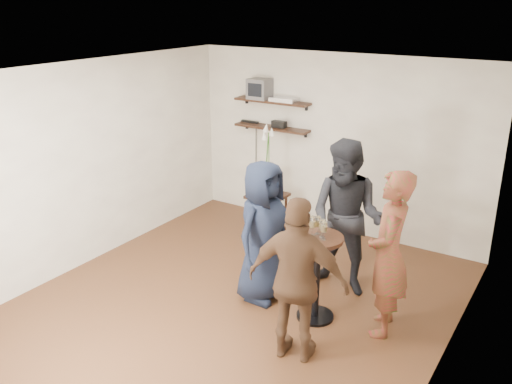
# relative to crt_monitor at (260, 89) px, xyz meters

# --- Properties ---
(room) EXTENTS (4.58, 5.08, 2.68)m
(room) POSITION_rel_crt_monitor_xyz_m (1.21, -2.38, -0.72)
(room) COLOR #492D17
(room) RESTS_ON ground
(shelf_upper) EXTENTS (1.20, 0.25, 0.04)m
(shelf_upper) POSITION_rel_crt_monitor_xyz_m (0.21, 0.00, -0.17)
(shelf_upper) COLOR black
(shelf_upper) RESTS_ON room
(shelf_lower) EXTENTS (1.20, 0.25, 0.04)m
(shelf_lower) POSITION_rel_crt_monitor_xyz_m (0.21, 0.00, -0.57)
(shelf_lower) COLOR black
(shelf_lower) RESTS_ON room
(crt_monitor) EXTENTS (0.32, 0.30, 0.30)m
(crt_monitor) POSITION_rel_crt_monitor_xyz_m (0.00, 0.00, 0.00)
(crt_monitor) COLOR #59595B
(crt_monitor) RESTS_ON shelf_upper
(dvd_deck) EXTENTS (0.40, 0.24, 0.06)m
(dvd_deck) POSITION_rel_crt_monitor_xyz_m (0.42, 0.00, -0.12)
(dvd_deck) COLOR silver
(dvd_deck) RESTS_ON shelf_upper
(radio) EXTENTS (0.22, 0.10, 0.10)m
(radio) POSITION_rel_crt_monitor_xyz_m (0.33, 0.00, -0.50)
(radio) COLOR black
(radio) RESTS_ON shelf_lower
(power_strip) EXTENTS (0.30, 0.05, 0.03)m
(power_strip) POSITION_rel_crt_monitor_xyz_m (-0.22, 0.05, -0.54)
(power_strip) COLOR black
(power_strip) RESTS_ON shelf_lower
(side_table) EXTENTS (0.52, 0.52, 0.60)m
(side_table) POSITION_rel_crt_monitor_xyz_m (0.48, -0.56, -1.51)
(side_table) COLOR black
(side_table) RESTS_ON room
(vase_lilies) EXTENTS (0.20, 0.21, 1.08)m
(vase_lilies) POSITION_rel_crt_monitor_xyz_m (0.48, -0.56, -1.07)
(vase_lilies) COLOR silver
(vase_lilies) RESTS_ON side_table
(drinks_table) EXTENTS (0.53, 0.53, 0.97)m
(drinks_table) POSITION_rel_crt_monitor_xyz_m (2.10, -2.21, -1.40)
(drinks_table) COLOR black
(drinks_table) RESTS_ON room
(wine_glass_fl) EXTENTS (0.07, 0.07, 0.21)m
(wine_glass_fl) POSITION_rel_crt_monitor_xyz_m (2.04, -2.23, -0.90)
(wine_glass_fl) COLOR silver
(wine_glass_fl) RESTS_ON drinks_table
(wine_glass_fr) EXTENTS (0.07, 0.07, 0.20)m
(wine_glass_fr) POSITION_rel_crt_monitor_xyz_m (2.18, -2.26, -0.92)
(wine_glass_fr) COLOR silver
(wine_glass_fr) RESTS_ON drinks_table
(wine_glass_bl) EXTENTS (0.06, 0.06, 0.19)m
(wine_glass_bl) POSITION_rel_crt_monitor_xyz_m (2.06, -2.16, -0.92)
(wine_glass_bl) COLOR silver
(wine_glass_bl) RESTS_ON drinks_table
(wine_glass_br) EXTENTS (0.07, 0.07, 0.20)m
(wine_glass_br) POSITION_rel_crt_monitor_xyz_m (2.14, -2.21, -0.92)
(wine_glass_br) COLOR silver
(wine_glass_br) RESTS_ON drinks_table
(person_plaid) EXTENTS (0.57, 0.72, 1.76)m
(person_plaid) POSITION_rel_crt_monitor_xyz_m (2.80, -2.04, -1.14)
(person_plaid) COLOR red
(person_plaid) RESTS_ON room
(person_dark) EXTENTS (0.90, 0.70, 1.84)m
(person_dark) POSITION_rel_crt_monitor_xyz_m (2.11, -1.49, -1.10)
(person_dark) COLOR black
(person_dark) RESTS_ON room
(person_navy) EXTENTS (0.60, 0.85, 1.65)m
(person_navy) POSITION_rel_crt_monitor_xyz_m (1.39, -2.15, -1.19)
(person_navy) COLOR black
(person_navy) RESTS_ON room
(person_brown) EXTENTS (1.02, 0.58, 1.64)m
(person_brown) POSITION_rel_crt_monitor_xyz_m (2.25, -2.92, -1.20)
(person_brown) COLOR #4F3421
(person_brown) RESTS_ON room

